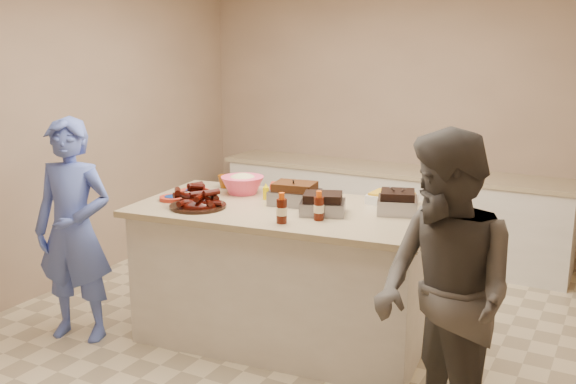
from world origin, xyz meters
The scene contains 19 objects.
room centered at (0.00, 0.00, 0.00)m, with size 4.50×5.00×2.70m, color tan, non-canonical shape.
back_counter centered at (0.00, 2.20, 0.45)m, with size 3.60×0.64×0.90m, color silver, non-canonical shape.
island centered at (0.00, -0.02, 0.00)m, with size 2.11×1.11×1.00m, color silver, non-canonical shape.
rib_platter centered at (-0.54, -0.32, 1.00)m, with size 0.40×0.40×0.16m, color #3A0803, non-canonical shape.
pulled_pork_tray centered at (0.02, 0.09, 1.00)m, with size 0.34×0.26×0.10m, color #47230F.
brisket_tray centered at (0.31, -0.05, 1.00)m, with size 0.30×0.25×0.09m, color black.
roasting_pan centered at (0.75, 0.21, 1.00)m, with size 0.27×0.27×0.11m, color gray.
coleslaw_bowl centered at (-0.49, 0.19, 1.00)m, with size 0.33×0.33×0.23m, color #F84A71, non-canonical shape.
sausage_plate centered at (0.18, 0.20, 1.00)m, with size 0.31×0.31×0.05m, color silver.
mac_cheese_dish centered at (0.63, 0.44, 1.00)m, with size 0.32×0.23×0.09m, color gold.
bbq_bottle_a centered at (0.18, -0.39, 1.00)m, with size 0.07×0.07×0.20m, color #3C0F06.
bbq_bottle_b centered at (0.36, -0.21, 1.00)m, with size 0.07×0.07×0.20m, color #3C0F06.
mustard_bottle centered at (-0.23, 0.11, 1.00)m, with size 0.05×0.05×0.12m, color #EED300.
sauce_bowl centered at (-0.10, 0.20, 1.00)m, with size 0.14×0.04×0.14m, color silver.
plate_stack_large centered at (-0.81, 0.01, 1.00)m, with size 0.23×0.23×0.03m, color #A52918.
plate_stack_small centered at (-0.83, -0.24, 1.00)m, with size 0.20×0.20×0.03m, color #A52918.
plastic_cup centered at (-0.72, 0.29, 1.00)m, with size 0.11×0.10×0.11m, color #854508.
basket_stack centered at (-0.19, 0.29, 1.00)m, with size 0.19×0.14×0.09m, color #A52918.
guest_blue centered at (-1.35, -0.72, 0.00)m, with size 0.60×1.63×0.39m, color #516ACD.
Camera 1 is at (2.12, -3.87, 2.14)m, focal length 40.00 mm.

